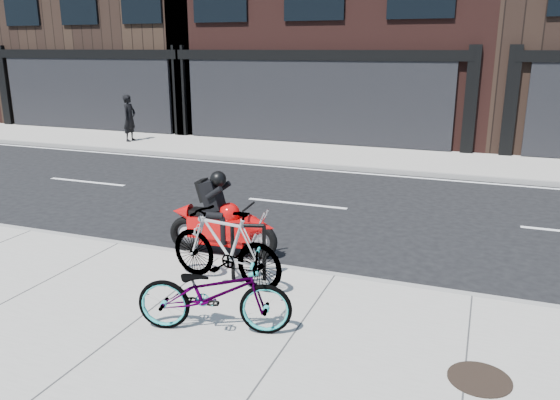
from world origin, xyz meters
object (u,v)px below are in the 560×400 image
at_px(pedestrian, 129,118).
at_px(manhole_cover, 480,379).
at_px(bicycle_front, 214,293).
at_px(bicycle_rear, 225,246).
at_px(bike_rack, 248,247).
at_px(motorcycle, 227,221).

bearing_deg(pedestrian, manhole_cover, -134.50).
bearing_deg(bicycle_front, manhole_cover, -104.29).
height_order(pedestrian, manhole_cover, pedestrian).
relative_size(bicycle_front, bicycle_rear, 1.00).
relative_size(pedestrian, manhole_cover, 2.59).
height_order(bicycle_rear, pedestrian, pedestrian).
bearing_deg(manhole_cover, bike_rack, 155.77).
bearing_deg(manhole_cover, pedestrian, 137.55).
distance_m(bicycle_front, manhole_cover, 3.12).
xyz_separation_m(motorcycle, pedestrian, (-8.38, 8.92, 0.38)).
height_order(bike_rack, bicycle_front, bicycle_front).
height_order(bike_rack, manhole_cover, bike_rack).
bearing_deg(pedestrian, motorcycle, -138.84).
height_order(bike_rack, pedestrian, pedestrian).
relative_size(motorcycle, manhole_cover, 3.04).
distance_m(bike_rack, bicycle_rear, 0.35).
bearing_deg(bicycle_front, bike_rack, -6.56).
height_order(bicycle_front, bicycle_rear, bicycle_rear).
bearing_deg(bike_rack, bicycle_rear, -140.35).
distance_m(bike_rack, manhole_cover, 3.68).
bearing_deg(bicycle_front, bicycle_rear, 5.69).
relative_size(bike_rack, bicycle_rear, 0.47).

